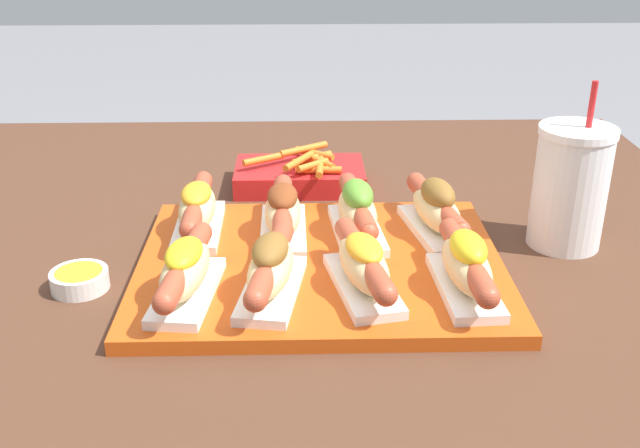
% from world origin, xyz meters
% --- Properties ---
extents(serving_tray, '(0.46, 0.36, 0.02)m').
position_xyz_m(serving_tray, '(0.04, -0.07, 0.73)').
color(serving_tray, '#CC4C14').
rests_on(serving_tray, patio_table).
extents(hot_dog_0, '(0.08, 0.20, 0.07)m').
position_xyz_m(hot_dog_0, '(-0.12, -0.16, 0.77)').
color(hot_dog_0, white).
rests_on(hot_dog_0, serving_tray).
extents(hot_dog_1, '(0.08, 0.19, 0.07)m').
position_xyz_m(hot_dog_1, '(-0.02, -0.16, 0.77)').
color(hot_dog_1, white).
rests_on(hot_dog_1, serving_tray).
extents(hot_dog_2, '(0.09, 0.19, 0.07)m').
position_xyz_m(hot_dog_2, '(0.08, -0.15, 0.77)').
color(hot_dog_2, white).
rests_on(hot_dog_2, serving_tray).
extents(hot_dog_3, '(0.07, 0.20, 0.07)m').
position_xyz_m(hot_dog_3, '(0.20, -0.16, 0.77)').
color(hot_dog_3, white).
rests_on(hot_dog_3, serving_tray).
extents(hot_dog_4, '(0.06, 0.20, 0.07)m').
position_xyz_m(hot_dog_4, '(-0.13, 0.02, 0.77)').
color(hot_dog_4, white).
rests_on(hot_dog_4, serving_tray).
extents(hot_dog_5, '(0.06, 0.20, 0.07)m').
position_xyz_m(hot_dog_5, '(-0.01, -0.00, 0.77)').
color(hot_dog_5, white).
rests_on(hot_dog_5, serving_tray).
extents(hot_dog_6, '(0.07, 0.20, 0.08)m').
position_xyz_m(hot_dog_6, '(0.09, 0.00, 0.77)').
color(hot_dog_6, white).
rests_on(hot_dog_6, serving_tray).
extents(hot_dog_7, '(0.09, 0.19, 0.08)m').
position_xyz_m(hot_dog_7, '(0.19, 0.00, 0.77)').
color(hot_dog_7, white).
rests_on(hot_dog_7, serving_tray).
extents(sauce_bowl, '(0.07, 0.07, 0.02)m').
position_xyz_m(sauce_bowl, '(-0.26, -0.11, 0.73)').
color(sauce_bowl, white).
rests_on(sauce_bowl, patio_table).
extents(drink_cup, '(0.10, 0.10, 0.23)m').
position_xyz_m(drink_cup, '(0.37, 0.00, 0.80)').
color(drink_cup, white).
rests_on(drink_cup, patio_table).
extents(fries_basket, '(0.21, 0.14, 0.06)m').
position_xyz_m(fries_basket, '(0.01, 0.22, 0.74)').
color(fries_basket, red).
rests_on(fries_basket, patio_table).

